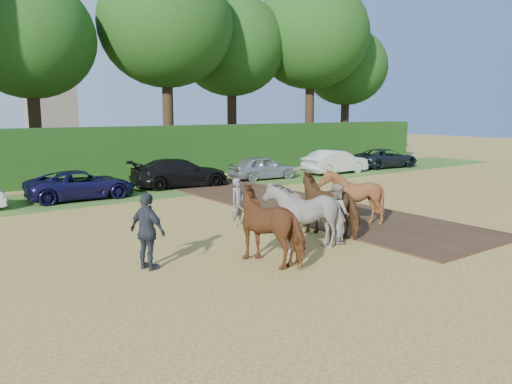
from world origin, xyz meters
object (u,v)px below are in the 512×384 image
Objects in this scene: plough_team at (316,209)px; spectator_far at (148,232)px; spectator_near at (337,213)px; parked_cars at (201,173)px; church at (45,26)px.

spectator_far is at bearing 176.02° from plough_team.
spectator_far is (-5.64, 0.86, 0.07)m from spectator_near.
plough_team is 0.18× the size of parked_cars.
parked_cars is at bearing 76.91° from plough_team.
church is at bearing 85.79° from parked_cars.
plough_team is 0.24× the size of church.
church reaches higher than plough_team.
spectator_near is 12.25m from parked_cars.
plough_team is (5.26, -0.37, 0.02)m from spectator_far.
spectator_near is at bearing -52.55° from plough_team.
plough_team is 11.85m from parked_cars.
spectator_far is at bearing -125.40° from parked_cars.
spectator_far is at bearing -101.82° from church.
parked_cars is (2.30, 12.03, -0.20)m from spectator_near.
church is (5.34, 53.31, 12.84)m from spectator_near.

